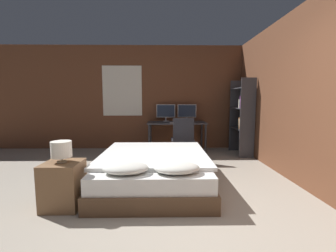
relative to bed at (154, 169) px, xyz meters
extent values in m
plane|color=#9E9384|center=(0.40, -1.37, -0.24)|extent=(20.00, 20.00, 0.00)
cube|color=brown|center=(0.40, 2.68, 1.11)|extent=(12.00, 0.06, 2.70)
cube|color=silver|center=(-0.94, 2.64, 1.29)|extent=(1.02, 0.01, 1.30)
cube|color=black|center=(-0.94, 2.65, 1.29)|extent=(0.94, 0.01, 1.22)
cube|color=brown|center=(2.21, 0.13, 1.11)|extent=(0.06, 12.00, 2.70)
cube|color=brown|center=(0.00, 0.02, -0.13)|extent=(1.57, 1.99, 0.22)
cube|color=white|center=(0.00, 0.02, 0.08)|extent=(1.51, 1.93, 0.20)
cube|color=white|center=(0.00, 0.14, 0.21)|extent=(1.61, 1.67, 0.05)
ellipsoid|color=silver|center=(-0.30, -0.73, 0.25)|extent=(0.55, 0.38, 0.13)
ellipsoid|color=silver|center=(0.30, -0.73, 0.25)|extent=(0.55, 0.38, 0.13)
cube|color=brown|center=(-1.06, -0.70, 0.04)|extent=(0.43, 0.43, 0.55)
cylinder|color=gray|center=(-1.06, -0.70, 0.32)|extent=(0.12, 0.12, 0.01)
cylinder|color=gray|center=(-1.06, -0.70, 0.35)|extent=(0.02, 0.02, 0.05)
cylinder|color=silver|center=(-1.06, -0.70, 0.47)|extent=(0.23, 0.23, 0.19)
cube|color=#38383D|center=(0.48, 2.27, 0.49)|extent=(1.46, 0.68, 0.03)
cylinder|color=#2D2D33|center=(-0.20, 1.98, 0.12)|extent=(0.05, 0.05, 0.71)
cylinder|color=#2D2D33|center=(1.15, 1.98, 0.12)|extent=(0.05, 0.05, 0.71)
cylinder|color=#2D2D33|center=(-0.20, 2.56, 0.12)|extent=(0.05, 0.05, 0.71)
cylinder|color=#2D2D33|center=(1.15, 2.56, 0.12)|extent=(0.05, 0.05, 0.71)
cylinder|color=#B7B7BC|center=(0.20, 2.51, 0.51)|extent=(0.16, 0.16, 0.01)
cylinder|color=#B7B7BC|center=(0.20, 2.51, 0.56)|extent=(0.03, 0.03, 0.09)
cube|color=#B7B7BC|center=(0.20, 2.51, 0.77)|extent=(0.48, 0.03, 0.34)
cube|color=#232D42|center=(0.20, 2.50, 0.77)|extent=(0.45, 0.00, 0.31)
cylinder|color=#B7B7BC|center=(0.75, 2.51, 0.51)|extent=(0.16, 0.16, 0.01)
cylinder|color=#B7B7BC|center=(0.75, 2.51, 0.56)|extent=(0.03, 0.03, 0.09)
cube|color=#B7B7BC|center=(0.75, 2.51, 0.77)|extent=(0.48, 0.03, 0.34)
cube|color=#232D42|center=(0.75, 2.50, 0.77)|extent=(0.45, 0.00, 0.31)
cube|color=#B7B7BC|center=(0.48, 2.04, 0.51)|extent=(0.38, 0.13, 0.02)
ellipsoid|color=#B7B7BC|center=(0.75, 2.04, 0.52)|extent=(0.07, 0.05, 0.04)
cylinder|color=black|center=(0.56, 1.52, -0.22)|extent=(0.52, 0.52, 0.04)
cylinder|color=gray|center=(0.56, 1.52, -0.03)|extent=(0.05, 0.05, 0.33)
cube|color=black|center=(0.56, 1.52, 0.17)|extent=(0.48, 0.48, 0.07)
cube|color=black|center=(0.56, 1.30, 0.44)|extent=(0.43, 0.05, 0.47)
cube|color=#333338|center=(2.00, 1.57, 0.65)|extent=(0.34, 0.02, 1.77)
cube|color=#333338|center=(2.00, 2.36, 0.65)|extent=(0.34, 0.02, 1.77)
cube|color=#333338|center=(2.00, 1.96, 0.38)|extent=(0.34, 0.76, 0.02)
cube|color=#333338|center=(2.00, 1.96, 0.86)|extent=(0.34, 0.76, 0.02)
cube|color=#333338|center=(2.00, 1.96, 1.32)|extent=(0.34, 0.76, 0.02)
cube|color=#337042|center=(2.00, 1.62, 0.49)|extent=(0.28, 0.04, 0.19)
cube|color=orange|center=(2.00, 1.66, 0.51)|extent=(0.28, 0.03, 0.23)
cube|color=#BCB29E|center=(2.00, 1.71, 0.51)|extent=(0.28, 0.03, 0.24)
cube|color=orange|center=(2.00, 1.74, 0.52)|extent=(0.28, 0.02, 0.26)
cube|color=teal|center=(2.00, 1.77, 0.50)|extent=(0.28, 0.03, 0.23)
cube|color=#337042|center=(2.00, 1.61, 0.98)|extent=(0.28, 0.04, 0.22)
cube|color=#7A387F|center=(2.00, 1.67, 0.99)|extent=(0.28, 0.04, 0.23)
cube|color=#7A387F|center=(2.00, 1.71, 1.01)|extent=(0.28, 0.02, 0.27)
cube|color=#337042|center=(2.00, 1.75, 0.97)|extent=(0.28, 0.02, 0.20)
cube|color=#BCB29E|center=(2.00, 1.78, 0.97)|extent=(0.28, 0.04, 0.20)
camera|label=1|loc=(0.16, -3.32, 1.04)|focal=24.00mm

